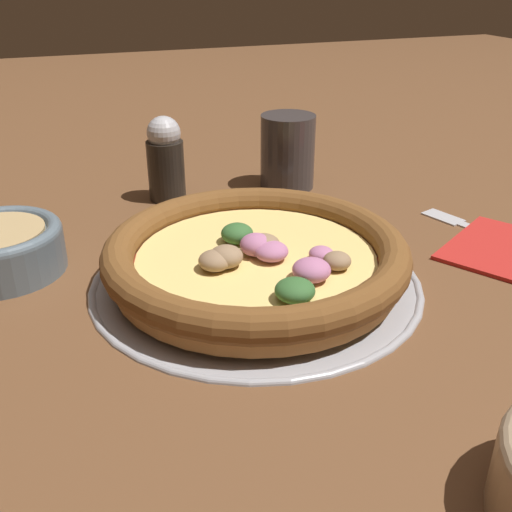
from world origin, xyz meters
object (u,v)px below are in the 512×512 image
fork (494,235)px  pizza (256,256)px  pizza_tray (256,279)px  drinking_cup (288,152)px  pepper_shaker (165,159)px

fork → pizza: bearing=73.6°
pizza → fork: size_ratio=1.40×
pizza_tray → pizza: bearing=6.6°
pizza_tray → drinking_cup: drinking_cup is taller
pizza → pepper_shaker: (-0.23, -0.03, 0.02)m
pizza → fork: 0.27m
pizza_tray → fork: size_ratio=1.54×
pizza_tray → pepper_shaker: (-0.23, -0.03, 0.05)m
pizza → drinking_cup: size_ratio=2.97×
pepper_shaker → pizza: bearing=6.3°
drinking_cup → fork: size_ratio=0.47×
pizza_tray → fork: bearing=90.6°
pizza_tray → pepper_shaker: bearing=-173.7°
pizza_tray → fork: (-0.00, 0.27, -0.00)m
drinking_cup → fork: 0.26m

